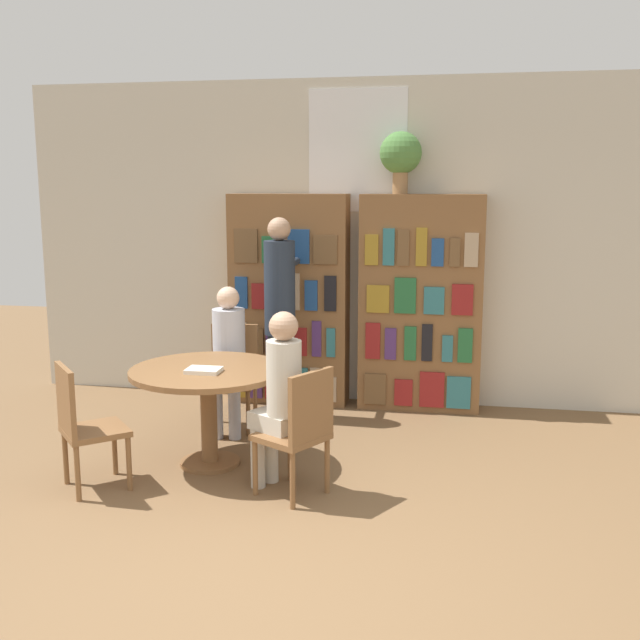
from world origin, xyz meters
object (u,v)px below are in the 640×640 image
(seated_reader_left, at_px, (228,351))
(librarian_standing, at_px, (280,298))
(seated_reader_right, at_px, (279,391))
(chair_far_side, at_px, (300,428))
(chair_left_side, at_px, (233,371))
(flower_vase, at_px, (401,155))
(chair_near_camera, at_px, (83,422))
(bookshelf_left, at_px, (289,300))
(bookshelf_right, at_px, (420,304))
(reading_table, at_px, (208,386))

(seated_reader_left, height_order, librarian_standing, librarian_standing)
(seated_reader_right, bearing_deg, chair_far_side, -90.00)
(chair_far_side, bearing_deg, seated_reader_right, 90.00)
(chair_left_side, xyz_separation_m, librarian_standing, (0.34, 0.33, 0.59))
(flower_vase, bearing_deg, seated_reader_left, -142.31)
(chair_near_camera, height_order, chair_left_side, same)
(bookshelf_left, height_order, chair_far_side, bookshelf_left)
(bookshelf_right, relative_size, flower_vase, 3.60)
(bookshelf_right, bearing_deg, chair_near_camera, -132.31)
(chair_near_camera, distance_m, chair_left_side, 1.61)
(bookshelf_right, xyz_separation_m, seated_reader_left, (-1.51, -1.01, -0.28))
(chair_far_side, bearing_deg, bookshelf_left, 44.83)
(bookshelf_left, distance_m, seated_reader_right, 2.15)
(seated_reader_left, bearing_deg, reading_table, 90.00)
(bookshelf_left, relative_size, seated_reader_right, 1.59)
(bookshelf_left, distance_m, bookshelf_right, 1.22)
(seated_reader_left, bearing_deg, chair_far_side, 120.19)
(flower_vase, xyz_separation_m, seated_reader_right, (-0.62, -2.10, -1.61))
(librarian_standing, bearing_deg, chair_far_side, -72.58)
(flower_vase, xyz_separation_m, seated_reader_left, (-1.31, -1.01, -1.61))
(reading_table, bearing_deg, seated_reader_left, 95.55)
(bookshelf_right, distance_m, seated_reader_right, 2.27)
(bookshelf_right, relative_size, librarian_standing, 1.11)
(reading_table, bearing_deg, flower_vase, 54.48)
(flower_vase, distance_m, reading_table, 2.73)
(bookshelf_left, bearing_deg, chair_left_side, -110.34)
(reading_table, xyz_separation_m, librarian_standing, (0.25, 1.23, 0.47))
(bookshelf_right, relative_size, chair_near_camera, 2.25)
(bookshelf_right, bearing_deg, reading_table, -129.85)
(bookshelf_left, bearing_deg, chair_near_camera, -111.06)
(bookshelf_right, xyz_separation_m, reading_table, (-1.44, -1.73, -0.38))
(bookshelf_right, xyz_separation_m, chair_far_side, (-0.66, -2.19, -0.50))
(bookshelf_left, xyz_separation_m, librarian_standing, (0.03, -0.50, 0.10))
(reading_table, bearing_deg, bookshelf_left, 82.76)
(bookshelf_left, xyz_separation_m, reading_table, (-0.22, -1.73, -0.38))
(reading_table, distance_m, seated_reader_left, 0.73)
(flower_vase, bearing_deg, bookshelf_left, -179.73)
(flower_vase, height_order, chair_far_side, flower_vase)
(reading_table, xyz_separation_m, chair_near_camera, (-0.68, -0.60, -0.12))
(bookshelf_left, relative_size, librarian_standing, 1.11)
(bookshelf_left, distance_m, chair_near_camera, 2.54)
(chair_near_camera, height_order, seated_reader_left, seated_reader_left)
(chair_left_side, bearing_deg, seated_reader_right, 113.71)
(librarian_standing, bearing_deg, reading_table, -101.55)
(reading_table, xyz_separation_m, chair_far_side, (0.78, -0.46, -0.12))
(chair_left_side, xyz_separation_m, seated_reader_right, (0.71, -1.27, 0.21))
(bookshelf_right, bearing_deg, flower_vase, 178.64)
(chair_near_camera, height_order, librarian_standing, librarian_standing)
(bookshelf_left, height_order, librarian_standing, bookshelf_left)
(bookshelf_left, bearing_deg, flower_vase, 0.27)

